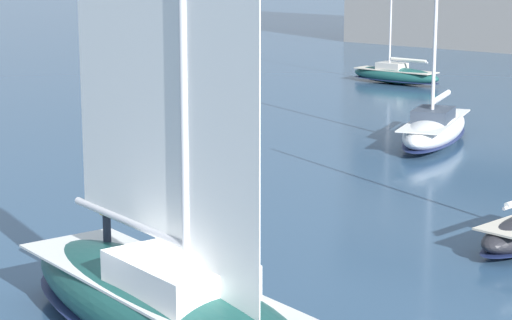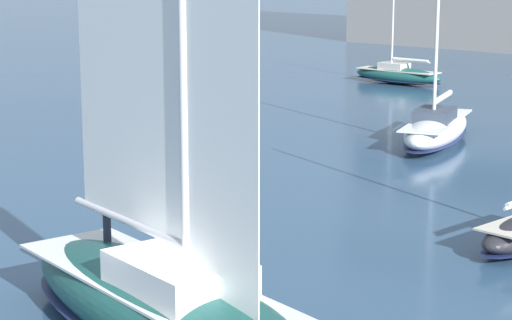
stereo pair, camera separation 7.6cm
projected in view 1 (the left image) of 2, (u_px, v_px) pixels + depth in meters
sailboat_main at (167, 299)px, 21.79m from camera, size 11.33×5.21×15.02m
sailboat_moored_near_marina at (396, 74)px, 65.27m from camera, size 6.53×1.87×8.98m
sailboat_moored_outer_mooring at (435, 127)px, 45.04m from camera, size 4.73×8.39×11.13m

